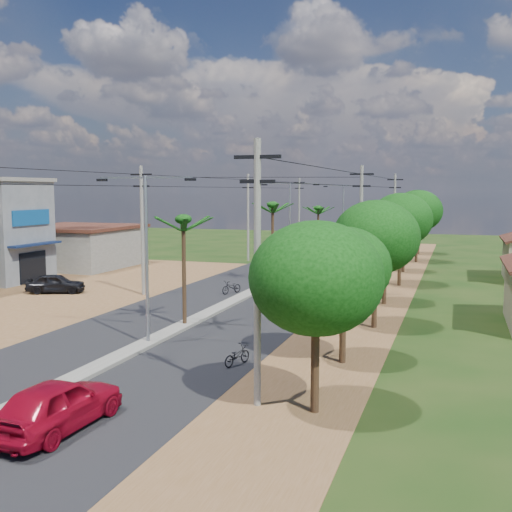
{
  "coord_description": "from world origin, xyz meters",
  "views": [
    {
      "loc": [
        13.8,
        -24.69,
        7.31
      ],
      "look_at": [
        1.18,
        12.48,
        3.0
      ],
      "focal_mm": 42.0,
      "sensor_mm": 36.0,
      "label": 1
    }
  ],
  "objects_px": {
    "car_silver_mid": "(322,286)",
    "car_red_near": "(58,405)",
    "car_white_far": "(289,260)",
    "car_parked_dark": "(56,284)",
    "moto_rider_east": "(237,356)"
  },
  "relations": [
    {
      "from": "car_red_near",
      "to": "moto_rider_east",
      "type": "distance_m",
      "value": 8.63
    },
    {
      "from": "car_white_far",
      "to": "car_silver_mid",
      "type": "bearing_deg",
      "value": -79.36
    },
    {
      "from": "car_parked_dark",
      "to": "car_white_far",
      "type": "bearing_deg",
      "value": -52.83
    },
    {
      "from": "car_red_near",
      "to": "moto_rider_east",
      "type": "height_order",
      "value": "car_red_near"
    },
    {
      "from": "car_parked_dark",
      "to": "moto_rider_east",
      "type": "distance_m",
      "value": 22.28
    },
    {
      "from": "car_silver_mid",
      "to": "car_red_near",
      "type": "bearing_deg",
      "value": 91.63
    },
    {
      "from": "car_white_far",
      "to": "car_parked_dark",
      "type": "distance_m",
      "value": 22.91
    },
    {
      "from": "car_parked_dark",
      "to": "car_silver_mid",
      "type": "bearing_deg",
      "value": -97.62
    },
    {
      "from": "car_parked_dark",
      "to": "moto_rider_east",
      "type": "xyz_separation_m",
      "value": [
        18.47,
        -12.45,
        -0.28
      ]
    },
    {
      "from": "car_red_near",
      "to": "moto_rider_east",
      "type": "relative_size",
      "value": 3.05
    },
    {
      "from": "car_red_near",
      "to": "car_parked_dark",
      "type": "bearing_deg",
      "value": -50.0
    },
    {
      "from": "car_red_near",
      "to": "car_white_far",
      "type": "xyz_separation_m",
      "value": [
        -3.93,
        40.27,
        -0.13
      ]
    },
    {
      "from": "car_white_far",
      "to": "moto_rider_east",
      "type": "distance_m",
      "value": 32.8
    },
    {
      "from": "car_white_far",
      "to": "car_parked_dark",
      "type": "bearing_deg",
      "value": -133.71
    },
    {
      "from": "car_silver_mid",
      "to": "car_white_far",
      "type": "distance_m",
      "value": 16.35
    }
  ]
}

